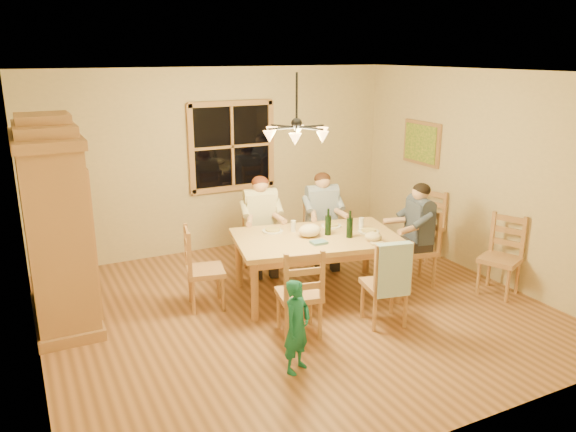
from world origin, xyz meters
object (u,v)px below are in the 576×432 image
child (297,326)px  chair_far_left (261,250)px  dining_table (316,244)px  adult_woman (261,212)px  chandelier (297,132)px  chair_spare_front (499,271)px  adult_plaid_man (322,208)px  adult_slate_man (418,221)px  armoire (57,230)px  chair_end_left (206,283)px  chair_near_left (299,307)px  chair_near_right (384,297)px  chair_end_right (416,261)px  wine_bottle_b (350,224)px  chair_spare_back (424,238)px  chair_far_right (322,245)px  wine_bottle_a (328,222)px

child → chair_far_left: bearing=44.7°
dining_table → adult_woman: 1.06m
chandelier → chair_spare_front: (2.45, -0.72, -1.77)m
adult_plaid_man → adult_slate_man: (0.77, -1.10, 0.00)m
child → armoire: bearing=102.5°
chair_end_left → chair_near_left: bearing=43.3°
armoire → adult_woman: 2.59m
chair_near_right → adult_plaid_man: (0.26, 1.83, 0.54)m
chair_end_left → child: bearing=21.9°
chair_end_right → wine_bottle_b: size_ratio=3.00×
adult_woman → wine_bottle_b: 1.37m
dining_table → child: bearing=-125.2°
chair_end_left → wine_bottle_b: wine_bottle_b is taller
chair_far_left → chair_near_left: bearing=90.0°
child → chair_end_right: bearing=-2.4°
chair_near_right → adult_plaid_man: 1.92m
dining_table → chair_end_left: size_ratio=2.17×
wine_bottle_b → chair_spare_back: bearing=20.5°
adult_plaid_man → wine_bottle_b: bearing=89.3°
chandelier → chair_end_left: bearing=148.6°
chair_far_right → adult_woman: 1.02m
chair_near_right → child: bearing=-150.1°
chair_far_left → chair_spare_front: size_ratio=1.00×
wine_bottle_a → chair_spare_front: 2.21m
adult_plaid_man → chair_near_right: bearing=93.4°
armoire → wine_bottle_b: bearing=-15.1°
armoire → chair_end_right: size_ratio=2.32×
chair_far_left → wine_bottle_b: size_ratio=3.00×
armoire → adult_woman: (2.55, 0.36, -0.22)m
chair_near_left → chair_spare_front: bearing=7.3°
wine_bottle_a → adult_slate_man: bearing=-11.9°
chair_far_right → chair_end_left: size_ratio=1.00×
adult_woman → chair_spare_front: adult_woman is taller
chair_spare_front → chandelier: bearing=50.2°
chair_near_left → armoire: bearing=157.9°
chair_end_left → chair_spare_back: (3.35, 0.15, 0.00)m
chair_far_left → chair_spare_back: size_ratio=1.00×
chandelier → adult_woman: size_ratio=0.88×
chair_far_right → wine_bottle_b: (-0.22, -1.04, 0.62)m
chair_far_right → wine_bottle_a: (-0.41, -0.85, 0.62)m
chair_far_left → adult_slate_man: size_ratio=1.13×
chair_far_left → chair_end_right: size_ratio=1.00×
chair_far_right → chair_end_left: same height
chair_spare_back → wine_bottle_b: bearing=95.3°
chair_end_left → chair_spare_front: (3.35, -1.27, 0.00)m
chair_end_left → wine_bottle_a: 1.63m
chair_near_left → adult_woman: adult_woman is taller
armoire → chair_near_left: size_ratio=2.32×
chair_end_right → wine_bottle_a: 1.36m
wine_bottle_b → child: 1.87m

